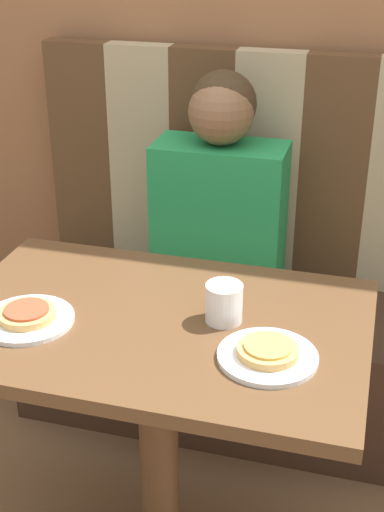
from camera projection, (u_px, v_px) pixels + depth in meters
wall_back at (245, 10)px, 2.21m from camera, size 7.00×0.05×2.60m
booth_seat at (217, 353)px, 2.43m from camera, size 1.29×0.50×0.44m
booth_backrest at (235, 166)px, 2.35m from camera, size 1.29×0.07×0.76m
dining_table at (157, 356)px, 1.70m from camera, size 0.99×0.65×0.73m
person at (220, 195)px, 2.18m from camera, size 0.40×0.22×0.73m
plate_left at (28, 320)px, 1.64m from camera, size 0.21×0.21×0.01m
plate_right at (268, 357)px, 1.51m from camera, size 0.21×0.21×0.01m
pizza_left at (27, 313)px, 1.63m from camera, size 0.13×0.13×0.02m
pizza_right at (268, 350)px, 1.50m from camera, size 0.13×0.13×0.02m
drinking_cup at (224, 303)px, 1.63m from camera, size 0.09×0.09×0.09m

